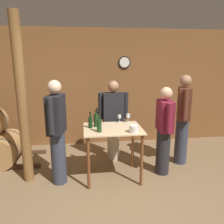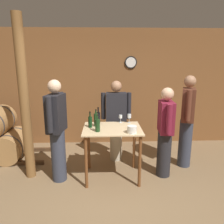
# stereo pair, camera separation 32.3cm
# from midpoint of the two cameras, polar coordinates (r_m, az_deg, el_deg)

# --- Properties ---
(ground_plane) EXTENTS (14.00, 14.00, 0.00)m
(ground_plane) POSITION_cam_midpoint_polar(r_m,az_deg,el_deg) (3.33, 1.38, -23.27)
(ground_plane) COLOR brown
(back_wall) EXTENTS (8.40, 0.08, 2.70)m
(back_wall) POSITION_cam_midpoint_polar(r_m,az_deg,el_deg) (5.21, -2.76, 6.30)
(back_wall) COLOR brown
(back_wall) RESTS_ON ground_plane
(tasting_table) EXTENTS (0.96, 0.77, 0.89)m
(tasting_table) POSITION_cam_midpoint_polar(r_m,az_deg,el_deg) (3.69, -2.32, -6.83)
(tasting_table) COLOR #D1B284
(tasting_table) RESTS_ON ground_plane
(wooden_post) EXTENTS (0.16, 0.16, 2.70)m
(wooden_post) POSITION_cam_midpoint_polar(r_m,az_deg,el_deg) (3.76, -24.77, 2.36)
(wooden_post) COLOR brown
(wooden_post) RESTS_ON ground_plane
(wine_bottle_far_left) EXTENTS (0.07, 0.07, 0.27)m
(wine_bottle_far_left) POSITION_cam_midpoint_polar(r_m,az_deg,el_deg) (3.64, -8.21, -2.62)
(wine_bottle_far_left) COLOR black
(wine_bottle_far_left) RESTS_ON tasting_table
(wine_bottle_left) EXTENTS (0.07, 0.07, 0.29)m
(wine_bottle_left) POSITION_cam_midpoint_polar(r_m,az_deg,el_deg) (3.70, -6.71, -2.09)
(wine_bottle_left) COLOR #193819
(wine_bottle_left) RESTS_ON tasting_table
(wine_bottle_center) EXTENTS (0.08, 0.08, 0.28)m
(wine_bottle_center) POSITION_cam_midpoint_polar(r_m,az_deg,el_deg) (3.42, -6.08, -3.52)
(wine_bottle_center) COLOR #193819
(wine_bottle_center) RESTS_ON tasting_table
(wine_bottle_right) EXTENTS (0.07, 0.07, 0.29)m
(wine_bottle_right) POSITION_cam_midpoint_polar(r_m,az_deg,el_deg) (3.88, -6.24, -1.47)
(wine_bottle_right) COLOR black
(wine_bottle_right) RESTS_ON tasting_table
(wine_glass_near_left) EXTENTS (0.06, 0.06, 0.14)m
(wine_glass_near_left) POSITION_cam_midpoint_polar(r_m,az_deg,el_deg) (3.93, -0.41, -1.30)
(wine_glass_near_left) COLOR silver
(wine_glass_near_left) RESTS_ON tasting_table
(wine_glass_near_center) EXTENTS (0.07, 0.07, 0.16)m
(wine_glass_near_center) POSITION_cam_midpoint_polar(r_m,az_deg,el_deg) (3.93, 1.87, -1.07)
(wine_glass_near_center) COLOR silver
(wine_glass_near_center) RESTS_ON tasting_table
(ice_bucket) EXTENTS (0.15, 0.15, 0.12)m
(ice_bucket) POSITION_cam_midpoint_polar(r_m,az_deg,el_deg) (3.39, 3.02, -4.47)
(ice_bucket) COLOR white
(ice_bucket) RESTS_ON tasting_table
(person_host) EXTENTS (0.29, 0.58, 1.70)m
(person_host) POSITION_cam_midpoint_polar(r_m,az_deg,el_deg) (3.61, -16.70, -4.75)
(person_host) COLOR #333847
(person_host) RESTS_ON ground_plane
(person_visitor_with_scarf) EXTENTS (0.59, 0.24, 1.61)m
(person_visitor_with_scarf) POSITION_cam_midpoint_polar(r_m,az_deg,el_deg) (4.32, -1.79, -1.93)
(person_visitor_with_scarf) COLOR #B7AD93
(person_visitor_with_scarf) RESTS_ON ground_plane
(person_visitor_bearded) EXTENTS (0.34, 0.56, 1.73)m
(person_visitor_bearded) POSITION_cam_midpoint_polar(r_m,az_deg,el_deg) (4.32, 16.03, -1.53)
(person_visitor_bearded) COLOR #333847
(person_visitor_bearded) RESTS_ON ground_plane
(person_visitor_near_door) EXTENTS (0.25, 0.59, 1.56)m
(person_visitor_near_door) POSITION_cam_midpoint_polar(r_m,az_deg,el_deg) (3.85, 11.14, -4.55)
(person_visitor_near_door) COLOR #232328
(person_visitor_near_door) RESTS_ON ground_plane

